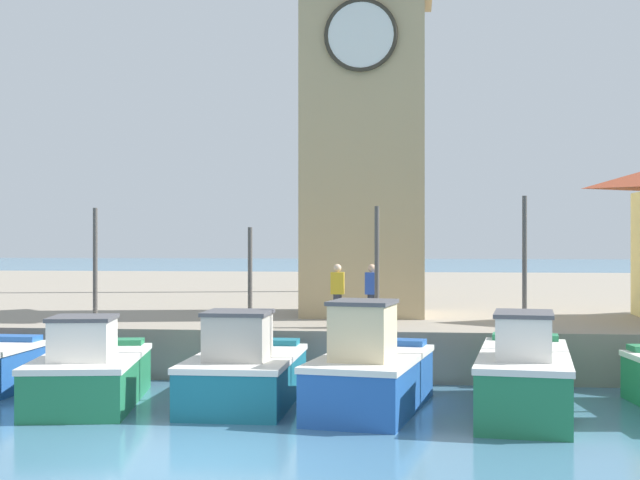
{
  "coord_description": "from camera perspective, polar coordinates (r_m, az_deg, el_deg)",
  "views": [
    {
      "loc": [
        3.55,
        -13.89,
        3.51
      ],
      "look_at": [
        1.02,
        9.78,
        3.5
      ],
      "focal_mm": 50.0,
      "sensor_mm": 36.0,
      "label": 1
    }
  ],
  "objects": [
    {
      "name": "ground_plane",
      "position": [
        14.76,
        -8.23,
        -13.74
      ],
      "size": [
        300.0,
        300.0,
        0.0
      ],
      "primitive_type": "plane",
      "color": "teal"
    },
    {
      "name": "port_crane_near",
      "position": [
        39.16,
        2.29,
        8.19
      ],
      "size": [
        2.34,
        8.01,
        19.92
      ],
      "color": "#976E11",
      "rests_on": "quay_wharf"
    },
    {
      "name": "dock_worker_along_quay",
      "position": [
        22.72,
        3.33,
        -3.51
      ],
      "size": [
        0.34,
        0.22,
        1.62
      ],
      "color": "#33333D",
      "rests_on": "quay_wharf"
    },
    {
      "name": "clock_tower",
      "position": [
        27.14,
        2.87,
        8.79
      ],
      "size": [
        4.06,
        4.06,
        13.77
      ],
      "color": "tan",
      "rests_on": "quay_wharf"
    },
    {
      "name": "fishing_boat_mid_right",
      "position": [
        18.65,
        12.93,
        -8.47
      ],
      "size": [
        2.43,
        5.36,
        4.43
      ],
      "color": "#237A4C",
      "rests_on": "ground"
    },
    {
      "name": "fishing_boat_left_inner",
      "position": [
        19.75,
        -14.53,
        -8.23
      ],
      "size": [
        2.71,
        4.6,
        4.21
      ],
      "color": "#237A4C",
      "rests_on": "ground"
    },
    {
      "name": "fishing_boat_center",
      "position": [
        18.43,
        3.24,
        -8.53
      ],
      "size": [
        2.65,
        4.58,
        4.22
      ],
      "color": "#2356A8",
      "rests_on": "ground"
    },
    {
      "name": "quay_wharf",
      "position": [
        41.92,
        1.23,
        -3.91
      ],
      "size": [
        120.0,
        40.0,
        1.27
      ],
      "primitive_type": "cube",
      "color": "gray",
      "rests_on": "ground"
    },
    {
      "name": "dock_worker_near_tower",
      "position": [
        22.78,
        1.13,
        -3.5
      ],
      "size": [
        0.34,
        0.22,
        1.62
      ],
      "color": "#33333D",
      "rests_on": "quay_wharf"
    },
    {
      "name": "fishing_boat_mid_left",
      "position": [
        19.26,
        -4.86,
        -8.4
      ],
      "size": [
        2.26,
        4.42,
        3.78
      ],
      "color": "#196B7F",
      "rests_on": "ground"
    }
  ]
}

